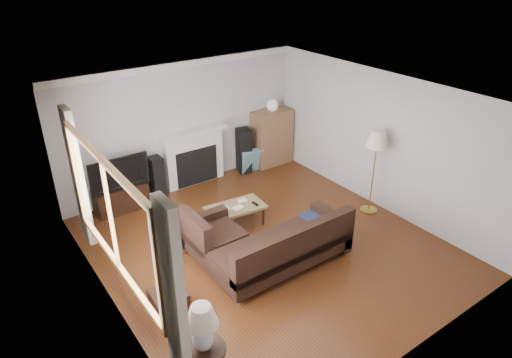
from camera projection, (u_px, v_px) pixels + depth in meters
room at (268, 177)px, 6.87m from camera, size 5.10×5.60×2.54m
window at (110, 216)px, 5.32m from camera, size 0.12×2.74×1.54m
curtain_near at (174, 296)px, 4.31m from camera, size 0.10×0.35×2.10m
curtain_far at (78, 178)px, 6.52m from camera, size 0.10×0.35×2.10m
fireplace at (195, 157)px, 9.17m from camera, size 1.40×0.26×1.15m
tv_stand at (121, 198)px, 8.38m from camera, size 0.94×0.42×0.47m
television at (117, 171)px, 8.13m from camera, size 1.06×0.14×0.61m
speaker_left at (157, 177)px, 8.72m from camera, size 0.24×0.28×0.83m
speaker_right at (244, 151)px, 9.71m from camera, size 0.34×0.38×0.96m
bookshelf at (272, 138)px, 10.02m from camera, size 0.89×0.42×1.22m
globe_lamp at (272, 105)px, 9.68m from camera, size 0.25×0.25×0.25m
sectional_sofa at (282, 244)px, 6.82m from camera, size 2.37×1.73×0.76m
coffee_table at (236, 216)px, 7.90m from camera, size 1.04×0.64×0.39m
footstool at (169, 303)px, 5.98m from camera, size 0.46×0.46×0.37m
floor_lamp at (373, 172)px, 8.07m from camera, size 0.54×0.54×1.58m
table_lamp at (202, 329)px, 4.64m from camera, size 0.35×0.35×0.57m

